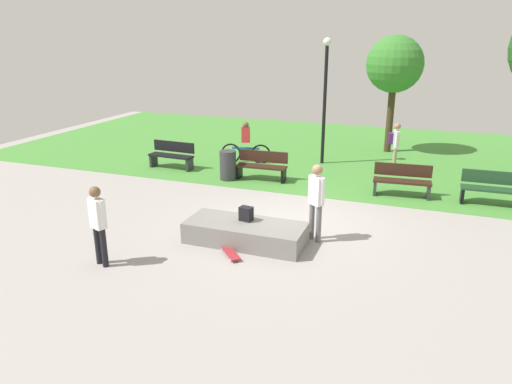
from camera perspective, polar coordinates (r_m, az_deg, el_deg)
ground_plane at (r=11.72m, az=3.93°, el=-3.85°), size 28.00×28.00×0.00m
grass_lawn at (r=19.29m, az=10.85°, el=4.79°), size 26.60×11.79×0.01m
concrete_ledge at (r=10.60m, az=-1.28°, el=-4.91°), size 2.66×1.10×0.47m
backpack_on_ledge at (r=10.59m, az=-1.19°, el=-2.62°), size 0.31×0.25×0.32m
skater_performing_trick at (r=9.82m, az=-18.42°, el=-3.23°), size 0.41×0.30×1.66m
skater_watching at (r=10.50m, az=7.24°, el=-0.56°), size 0.38×0.34×1.77m
skateboard_by_ledge at (r=10.10m, az=-3.13°, el=-7.22°), size 0.69×0.73×0.08m
park_bench_near_path at (r=15.12m, az=0.72°, el=3.25°), size 1.62×0.54×0.91m
park_bench_center_lawn at (r=16.73m, az=-10.04°, el=4.45°), size 1.62×0.56×0.91m
park_bench_by_oak at (r=14.21m, az=17.13°, el=1.42°), size 1.63×0.59×0.91m
park_bench_near_lamppost at (r=14.38m, az=26.51°, el=0.47°), size 1.61×0.50×0.91m
tree_slender_maple at (r=19.21m, az=16.29°, el=14.40°), size 2.13×2.13×4.43m
lamp_post at (r=16.91m, az=8.29°, el=12.08°), size 0.28×0.28×4.33m
trash_bin at (r=15.17m, az=-3.38°, el=3.22°), size 0.52×0.52×0.94m
pedestrian_with_backpack at (r=16.60m, az=16.33°, el=5.68°), size 0.38×0.43×1.65m
cyclist_on_bicycle at (r=17.15m, az=-1.23°, el=5.59°), size 1.79×0.43×1.52m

